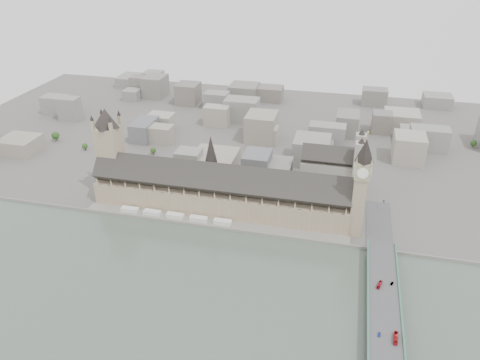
% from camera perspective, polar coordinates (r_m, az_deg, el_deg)
% --- Properties ---
extents(ground, '(900.00, 900.00, 0.00)m').
position_cam_1_polar(ground, '(477.43, -3.07, -4.91)').
color(ground, '#595651').
rests_on(ground, ground).
extents(river_thames, '(600.00, 600.00, 0.00)m').
position_cam_1_polar(river_thames, '(359.44, -10.85, -19.00)').
color(river_thames, '#4C5A4F').
rests_on(river_thames, ground).
extents(embankment_wall, '(600.00, 1.50, 3.00)m').
position_cam_1_polar(embankment_wall, '(464.69, -3.60, -5.74)').
color(embankment_wall, slate).
rests_on(embankment_wall, ground).
extents(river_terrace, '(270.00, 15.00, 2.00)m').
position_cam_1_polar(river_terrace, '(470.90, -3.33, -5.29)').
color(river_terrace, slate).
rests_on(river_terrace, ground).
extents(terrace_tents, '(118.00, 7.00, 4.00)m').
position_cam_1_polar(terrace_tents, '(481.24, -7.91, -4.31)').
color(terrace_tents, white).
rests_on(terrace_tents, river_terrace).
extents(palace_of_westminster, '(265.00, 40.73, 55.44)m').
position_cam_1_polar(palace_of_westminster, '(481.68, -2.49, -1.40)').
color(palace_of_westminster, gray).
rests_on(palace_of_westminster, ground).
extents(elizabeth_tower, '(17.00, 17.00, 107.50)m').
position_cam_1_polar(elizabeth_tower, '(440.07, 14.55, -0.17)').
color(elizabeth_tower, gray).
rests_on(elizabeth_tower, ground).
extents(victoria_tower, '(30.00, 30.00, 100.00)m').
position_cam_1_polar(victoria_tower, '(516.00, -15.55, 3.69)').
color(victoria_tower, gray).
rests_on(victoria_tower, ground).
extents(central_tower, '(13.00, 13.00, 48.00)m').
position_cam_1_polar(central_tower, '(473.27, -3.54, 2.81)').
color(central_tower, tan).
rests_on(central_tower, ground).
extents(westminster_bridge, '(25.00, 325.00, 10.25)m').
position_cam_1_polar(westminster_bridge, '(392.74, 17.03, -13.95)').
color(westminster_bridge, '#474749').
rests_on(westminster_bridge, ground).
extents(bridge_parapets, '(25.00, 235.00, 1.15)m').
position_cam_1_polar(bridge_parapets, '(356.58, 17.38, -18.00)').
color(bridge_parapets, '#3F7259').
rests_on(bridge_parapets, westminster_bridge).
extents(westminster_abbey, '(68.00, 36.00, 64.00)m').
position_cam_1_polar(westminster_abbey, '(532.16, 11.33, 1.38)').
color(westminster_abbey, gray).
rests_on(westminster_abbey, ground).
extents(city_skyline_inland, '(720.00, 360.00, 38.00)m').
position_cam_1_polar(city_skyline_inland, '(682.23, 2.68, 7.49)').
color(city_skyline_inland, gray).
rests_on(city_skyline_inland, ground).
extents(park_trees, '(110.00, 30.00, 15.00)m').
position_cam_1_polar(park_trees, '(525.30, -2.32, -0.59)').
color(park_trees, '#1E4117').
rests_on(park_trees, ground).
extents(red_bus_north, '(4.83, 9.71, 2.64)m').
position_cam_1_polar(red_bus_north, '(396.85, 16.64, -12.13)').
color(red_bus_north, maroon).
rests_on(red_bus_north, westminster_bridge).
extents(red_bus_south, '(3.72, 11.77, 3.22)m').
position_cam_1_polar(red_bus_south, '(357.66, 18.46, -17.81)').
color(red_bus_south, red).
rests_on(red_bus_south, westminster_bridge).
extents(car_blue, '(2.35, 4.46, 1.45)m').
position_cam_1_polar(car_blue, '(357.92, 16.60, -17.61)').
color(car_blue, '#1B2FB2').
rests_on(car_blue, westminster_bridge).
extents(car_silver, '(2.74, 4.37, 1.36)m').
position_cam_1_polar(car_silver, '(402.01, 18.04, -11.90)').
color(car_silver, gray).
rests_on(car_silver, westminster_bridge).
extents(car_approach, '(2.26, 4.50, 1.25)m').
position_cam_1_polar(car_approach, '(510.18, 17.15, -2.47)').
color(car_approach, gray).
rests_on(car_approach, westminster_bridge).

